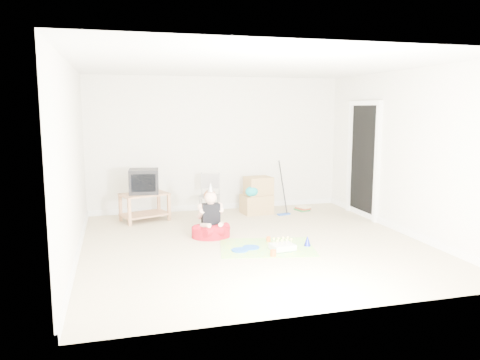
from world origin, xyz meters
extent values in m
plane|color=#C5B38D|center=(0.00, 0.00, 0.00)|extent=(5.00, 5.00, 0.00)
cube|color=black|center=(2.48, 1.20, 1.02)|extent=(0.02, 0.90, 2.05)
cube|color=#AC754E|center=(-1.47, 1.86, 0.48)|extent=(0.92, 0.73, 0.03)
cube|color=#AC754E|center=(-1.47, 1.86, 0.12)|extent=(0.92, 0.73, 0.03)
cube|color=#AC754E|center=(-1.75, 1.53, 0.25)|extent=(0.06, 0.06, 0.50)
cube|color=#AC754E|center=(-1.05, 1.77, 0.25)|extent=(0.06, 0.06, 0.50)
cube|color=#AC754E|center=(-1.89, 1.94, 0.25)|extent=(0.06, 0.06, 0.50)
cube|color=#AC754E|center=(-1.20, 2.18, 0.25)|extent=(0.06, 0.06, 0.50)
cube|color=black|center=(-1.47, 1.86, 0.72)|extent=(0.54, 0.47, 0.43)
cube|color=gray|center=(-0.30, 1.83, 0.39)|extent=(0.45, 0.44, 0.03)
cylinder|color=gray|center=(-0.45, 1.88, 0.41)|extent=(0.02, 0.02, 0.81)
cylinder|color=gray|center=(-0.14, 1.78, 0.41)|extent=(0.02, 0.02, 0.81)
cube|color=tan|center=(0.63, 1.91, 0.18)|extent=(0.59, 0.48, 0.36)
cube|color=tan|center=(0.68, 1.95, 0.53)|extent=(0.54, 0.45, 0.34)
ellipsoid|color=#0D8F94|center=(0.49, 1.77, 0.46)|extent=(0.24, 0.17, 0.19)
cube|color=#224BAA|center=(1.09, 1.65, 0.01)|extent=(0.26, 0.14, 0.03)
cylinder|color=black|center=(1.09, 1.65, 0.51)|extent=(0.09, 0.34, 0.98)
cube|color=#257034|center=(1.59, 1.93, 0.02)|extent=(0.27, 0.31, 0.03)
cube|color=#9F3A22|center=(1.59, 1.93, 0.05)|extent=(0.27, 0.31, 0.03)
cube|color=beige|center=(1.59, 1.93, 0.07)|extent=(0.27, 0.30, 0.03)
cylinder|color=#AC0F1C|center=(-0.54, 0.51, 0.08)|extent=(0.63, 0.63, 0.16)
cube|color=black|center=(-0.54, 0.51, 0.35)|extent=(0.28, 0.17, 0.37)
sphere|color=#E4AE98|center=(-0.54, 0.51, 0.63)|extent=(0.20, 0.20, 0.19)
cone|color=silver|center=(-0.54, 0.51, 0.80)|extent=(0.10, 0.10, 0.15)
cube|color=#EA319B|center=(0.13, -0.26, 0.00)|extent=(1.51, 1.22, 0.01)
cube|color=white|center=(0.29, -0.45, 0.05)|extent=(0.35, 0.30, 0.09)
cube|color=#3EAE5A|center=(0.29, -0.45, 0.01)|extent=(0.35, 0.30, 0.01)
cylinder|color=beige|center=(0.19, -0.52, 0.12)|extent=(0.01, 0.01, 0.06)
cylinder|color=beige|center=(0.26, -0.51, 0.12)|extent=(0.01, 0.01, 0.06)
cylinder|color=beige|center=(0.34, -0.50, 0.12)|extent=(0.01, 0.01, 0.06)
cylinder|color=beige|center=(0.41, -0.49, 0.12)|extent=(0.01, 0.01, 0.06)
cylinder|color=beige|center=(0.18, -0.42, 0.12)|extent=(0.01, 0.01, 0.06)
cylinder|color=beige|center=(0.25, -0.41, 0.12)|extent=(0.01, 0.01, 0.06)
cylinder|color=beige|center=(0.32, -0.40, 0.12)|extent=(0.01, 0.01, 0.06)
cylinder|color=beige|center=(0.40, -0.39, 0.12)|extent=(0.01, 0.01, 0.06)
cylinder|color=blue|center=(-0.11, -0.24, 0.01)|extent=(0.33, 0.33, 0.01)
cylinder|color=blue|center=(-0.30, -0.32, 0.01)|extent=(0.25, 0.25, 0.01)
cylinder|color=orange|center=(0.24, 0.01, 0.04)|extent=(0.09, 0.09, 0.07)
cylinder|color=orange|center=(0.08, -0.69, 0.05)|extent=(0.10, 0.10, 0.09)
cone|color=#16209F|center=(0.72, -0.35, 0.08)|extent=(0.12, 0.12, 0.15)
camera|label=1|loc=(-1.94, -6.48, 1.99)|focal=35.00mm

